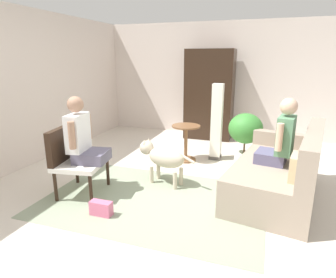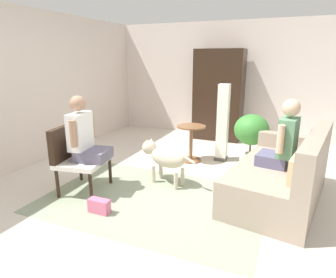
% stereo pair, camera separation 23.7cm
% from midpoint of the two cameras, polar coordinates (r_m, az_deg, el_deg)
% --- Properties ---
extents(ground_plane, '(8.10, 8.10, 0.00)m').
position_cam_midpoint_polar(ground_plane, '(3.92, -1.17, -10.82)').
color(ground_plane, beige).
extents(back_wall, '(5.80, 0.12, 2.52)m').
position_cam_midpoint_polar(back_wall, '(6.85, 8.90, 11.37)').
color(back_wall, silver).
rests_on(back_wall, ground).
extents(left_wall, '(0.12, 7.35, 2.52)m').
position_cam_midpoint_polar(left_wall, '(5.31, -28.41, 8.55)').
color(left_wall, silver).
rests_on(left_wall, ground).
extents(area_rug, '(2.72, 1.85, 0.01)m').
position_cam_midpoint_polar(area_rug, '(3.78, -4.72, -11.84)').
color(area_rug, gray).
rests_on(area_rug, ground).
extents(couch, '(1.24, 1.92, 0.92)m').
position_cam_midpoint_polar(couch, '(3.97, 19.65, -6.41)').
color(couch, gray).
rests_on(couch, ground).
extents(armchair, '(0.67, 0.76, 0.89)m').
position_cam_midpoint_polar(armchair, '(4.02, -19.75, -2.93)').
color(armchair, black).
rests_on(armchair, ground).
extents(person_on_couch, '(0.47, 0.52, 0.83)m').
position_cam_midpoint_polar(person_on_couch, '(3.81, 19.66, 0.18)').
color(person_on_couch, '#565374').
extents(person_on_armchair, '(0.51, 0.54, 0.84)m').
position_cam_midpoint_polar(person_on_armchair, '(3.88, -18.12, 0.41)').
color(person_on_armchair, slate).
extents(round_end_table, '(0.49, 0.49, 0.63)m').
position_cam_midpoint_polar(round_end_table, '(5.04, 2.17, -0.23)').
color(round_end_table, brown).
rests_on(round_end_table, ground).
extents(dog, '(0.88, 0.42, 0.62)m').
position_cam_midpoint_polar(dog, '(4.11, -2.61, -3.52)').
color(dog, beige).
rests_on(dog, ground).
extents(potted_plant, '(0.56, 0.56, 0.87)m').
position_cam_midpoint_polar(potted_plant, '(4.94, 13.59, 1.33)').
color(potted_plant, beige).
rests_on(potted_plant, ground).
extents(column_lamp, '(0.20, 0.20, 1.33)m').
position_cam_midpoint_polar(column_lamp, '(5.10, 8.20, 3.15)').
color(column_lamp, '#4C4742').
rests_on(column_lamp, ground).
extents(armoire_cabinet, '(1.02, 0.56, 1.93)m').
position_cam_midpoint_polar(armoire_cabinet, '(6.50, 7.07, 8.59)').
color(armoire_cabinet, black).
rests_on(armoire_cabinet, ground).
extents(handbag, '(0.26, 0.11, 0.17)m').
position_cam_midpoint_polar(handbag, '(3.52, -14.89, -13.03)').
color(handbag, '#D8668C').
rests_on(handbag, ground).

